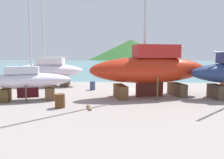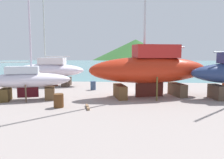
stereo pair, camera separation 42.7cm
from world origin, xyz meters
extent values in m
plane|color=gray|center=(0.00, -3.61, 0.00)|extent=(41.35, 41.35, 0.00)
cube|color=teal|center=(0.00, 59.46, 0.00)|extent=(158.56, 105.46, 0.01)
cone|color=#2D5E28|center=(1.81, 160.59, 0.00)|extent=(134.61, 134.61, 31.93)
cube|color=brown|center=(-7.71, -4.63, 0.47)|extent=(1.12, 1.63, 0.95)
cube|color=brown|center=(-10.89, -5.66, 0.47)|extent=(1.12, 1.63, 0.95)
cylinder|color=brown|center=(-9.62, -4.17, 0.68)|extent=(0.12, 0.12, 1.35)
cylinder|color=brown|center=(-8.99, -6.11, 0.68)|extent=(0.12, 0.12, 1.35)
ellipsoid|color=silver|center=(-9.30, -5.14, 1.58)|extent=(6.94, 3.83, 1.15)
cube|color=#501017|center=(-9.30, -5.14, 0.60)|extent=(1.55, 0.57, 0.81)
cube|color=silver|center=(-9.62, -5.25, 2.39)|extent=(2.64, 1.80, 0.58)
cylinder|color=silver|center=(-8.98, -5.04, 7.01)|extent=(0.15, 0.15, 9.82)
cylinder|color=#B6C4C2|center=(-10.10, -5.40, 3.00)|extent=(2.26, 0.83, 0.11)
cube|color=brown|center=(-2.05, -3.71, 0.54)|extent=(1.33, 2.46, 1.09)
cube|color=brown|center=(2.89, -2.27, 0.54)|extent=(1.33, 2.46, 1.09)
cylinder|color=brown|center=(0.88, -4.54, 0.93)|extent=(0.12, 0.12, 1.86)
cylinder|color=brown|center=(-0.03, -1.44, 0.93)|extent=(0.12, 0.12, 1.86)
ellipsoid|color=#B72711|center=(0.42, -2.99, 2.31)|extent=(10.70, 5.71, 2.22)
cube|color=#4F1C15|center=(0.42, -2.99, 0.42)|extent=(2.39, 0.77, 1.55)
cube|color=red|center=(0.92, -2.84, 3.86)|extent=(4.05, 2.73, 1.11)
cylinder|color=silver|center=(1.66, -2.63, 4.20)|extent=(3.49, 1.13, 0.13)
cube|color=#4D372C|center=(-12.55, 2.45, 0.48)|extent=(0.81, 2.20, 0.97)
cube|color=#45362C|center=(-8.55, 2.66, 0.48)|extent=(0.81, 2.20, 0.97)
cylinder|color=#4A2E1B|center=(-10.47, 1.07, 0.75)|extent=(0.12, 0.12, 1.50)
cylinder|color=#482F26|center=(-10.63, 4.04, 0.75)|extent=(0.12, 0.12, 1.50)
ellipsoid|color=white|center=(-10.55, 2.56, 1.80)|extent=(8.15, 3.12, 1.51)
cube|color=#48190F|center=(-10.55, 2.56, 0.52)|extent=(1.93, 0.18, 1.05)
cube|color=silver|center=(-10.15, 2.58, 2.85)|extent=(2.97, 1.77, 0.75)
cylinder|color=#B7C2BC|center=(-10.95, 2.54, 8.30)|extent=(0.16, 0.16, 11.65)
cylinder|color=beige|center=(-9.55, 2.61, 3.38)|extent=(2.81, 0.26, 0.11)
cube|color=brown|center=(5.81, -3.41, 0.57)|extent=(0.96, 1.98, 1.14)
cylinder|color=#553117|center=(-6.04, -7.35, 0.47)|extent=(0.89, 0.89, 0.93)
cylinder|color=#364C6F|center=(-5.01, 0.18, 0.44)|extent=(0.77, 0.77, 0.88)
cube|color=#856647|center=(-4.03, -7.39, 0.07)|extent=(0.54, 1.34, 0.15)
cube|color=brown|center=(2.01, 2.61, 0.09)|extent=(0.91, 1.29, 0.17)
camera|label=1|loc=(-1.51, -21.52, 3.59)|focal=34.83mm
camera|label=2|loc=(-1.08, -21.48, 3.59)|focal=34.83mm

